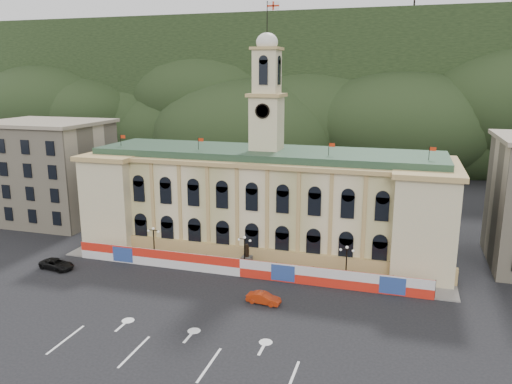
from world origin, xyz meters
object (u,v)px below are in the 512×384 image
(red_sedan, at_px, (264,298))
(black_suv, at_px, (57,264))
(statue, at_px, (247,261))
(lamp_center, at_px, (245,250))

(red_sedan, bearing_deg, black_suv, 91.88)
(statue, distance_m, lamp_center, 2.14)
(red_sedan, xyz_separation_m, black_suv, (-30.96, 2.04, 0.04))
(red_sedan, bearing_deg, lamp_center, 36.25)
(black_suv, bearing_deg, red_sedan, -84.95)
(black_suv, bearing_deg, lamp_center, -66.00)
(statue, height_order, red_sedan, statue)
(red_sedan, bearing_deg, statue, 33.68)
(lamp_center, bearing_deg, red_sedan, -59.40)
(statue, bearing_deg, black_suv, -162.75)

